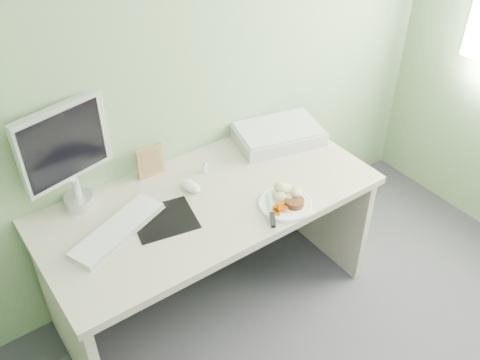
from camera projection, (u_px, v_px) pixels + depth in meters
wall_back at (158, 46)px, 2.37m from camera, size 3.50×0.00×3.50m
desk at (210, 226)px, 2.62m from camera, size 1.60×0.75×0.73m
plate at (285, 204)px, 2.46m from camera, size 0.25×0.25×0.01m
steak at (294, 202)px, 2.44m from camera, size 0.11×0.11×0.03m
potato_pile at (286, 190)px, 2.48m from camera, size 0.14×0.12×0.06m
carrot_heap at (279, 207)px, 2.40m from camera, size 0.07×0.07×0.04m
steak_knife at (272, 214)px, 2.37m from camera, size 0.15×0.21×0.02m
mousepad at (164, 219)px, 2.38m from camera, size 0.31×0.29×0.00m
keyboard at (118, 229)px, 2.31m from camera, size 0.48×0.30×0.02m
computer_mouse at (191, 186)px, 2.54m from camera, size 0.08×0.12×0.04m
photo_frame at (150, 162)px, 2.59m from camera, size 0.13×0.02×0.17m
eyedrop_bottle at (205, 167)px, 2.65m from camera, size 0.02×0.02×0.07m
scanner at (278, 135)px, 2.87m from camera, size 0.51×0.40×0.07m
monitor at (67, 152)px, 2.29m from camera, size 0.42×0.16×0.51m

